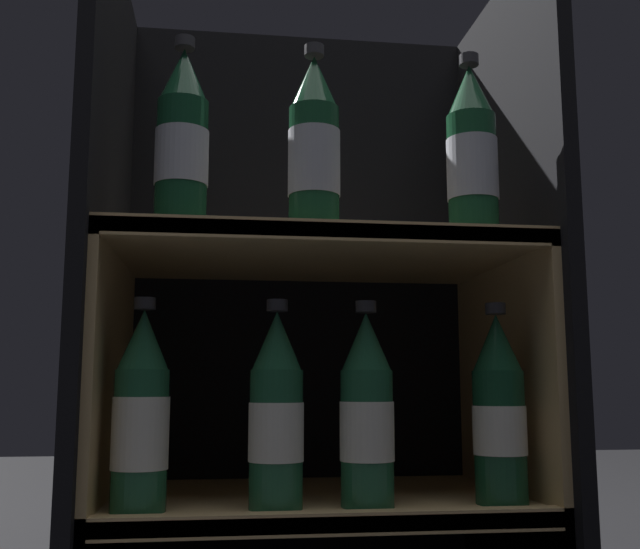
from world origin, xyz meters
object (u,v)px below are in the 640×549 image
bottle_upper_front_0 (182,143)px  bottle_lower_front_1 (276,415)px  bottle_upper_front_2 (472,156)px  bottle_lower_front_0 (141,416)px  bottle_lower_front_2 (367,414)px  bottle_upper_front_1 (314,149)px  bottle_lower_front_3 (499,413)px

bottle_upper_front_0 → bottle_lower_front_1: 0.35m
bottle_upper_front_2 → bottle_lower_front_0: (-0.41, 0.00, -0.33)m
bottle_lower_front_2 → bottle_lower_front_1: bearing=180.0°
bottle_upper_front_2 → bottle_lower_front_2: size_ratio=1.00×
bottle_upper_front_1 → bottle_lower_front_3: (0.23, 0.00, -0.33)m
bottle_lower_front_0 → bottle_lower_front_1: size_ratio=1.00×
bottle_upper_front_2 → bottle_lower_front_2: bearing=-180.0°
bottle_lower_front_0 → bottle_lower_front_1: 0.16m
bottle_upper_front_2 → bottle_lower_front_2: (-0.14, -0.00, -0.33)m
bottle_upper_front_0 → bottle_upper_front_2: same height
bottle_upper_front_0 → bottle_upper_front_1: size_ratio=1.00×
bottle_upper_front_0 → bottle_upper_front_1: bearing=0.0°
bottle_lower_front_3 → bottle_lower_front_2: bearing=-180.0°
bottle_upper_front_1 → bottle_upper_front_0: bearing=180.0°
bottle_upper_front_0 → bottle_lower_front_0: bottle_upper_front_0 is taller
bottle_upper_front_0 → bottle_lower_front_2: (0.23, -0.00, -0.33)m
bottle_lower_front_2 → bottle_lower_front_3: size_ratio=1.00×
bottle_upper_front_2 → bottle_lower_front_1: bottle_upper_front_2 is taller
bottle_lower_front_2 → bottle_upper_front_0: bearing=180.0°
bottle_lower_front_0 → bottle_upper_front_0: bearing=0.0°
bottle_upper_front_1 → bottle_lower_front_2: size_ratio=1.00×
bottle_upper_front_0 → bottle_lower_front_1: size_ratio=1.00×
bottle_upper_front_1 → bottle_upper_front_2: size_ratio=1.00×
bottle_upper_front_1 → bottle_lower_front_0: bottle_upper_front_1 is taller
bottle_upper_front_2 → bottle_lower_front_1: 0.42m
bottle_upper_front_0 → bottle_upper_front_2: bearing=-0.0°
bottle_lower_front_0 → bottle_lower_front_3: 0.44m
bottle_lower_front_3 → bottle_upper_front_1: bearing=-180.0°
bottle_upper_front_1 → bottle_lower_front_2: bearing=-0.0°
bottle_upper_front_1 → bottle_lower_front_3: bearing=0.0°
bottle_lower_front_0 → bottle_lower_front_1: bearing=0.0°
bottle_lower_front_0 → bottle_lower_front_2: bearing=-0.0°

